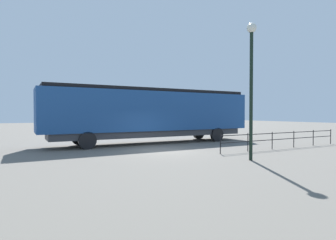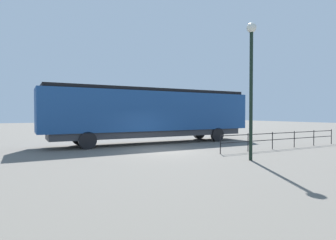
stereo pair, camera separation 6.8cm
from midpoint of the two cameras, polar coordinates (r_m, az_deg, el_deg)
ground_plane at (r=16.23m, az=-1.27°, el=-6.49°), size 120.00×120.00×0.00m
locomotive at (r=20.63m, az=-2.07°, el=1.50°), size 2.81×15.83×4.04m
lamp_post at (r=13.63m, az=16.86°, el=9.92°), size 0.46×0.46×6.47m
platform_fence at (r=18.92m, az=22.84°, el=-3.33°), size 0.05×10.30×1.07m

